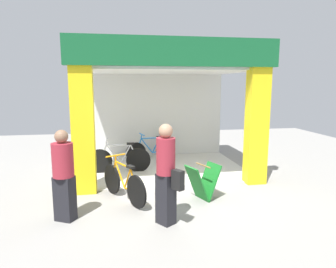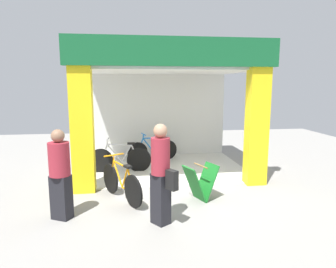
{
  "view_description": "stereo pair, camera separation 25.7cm",
  "coord_description": "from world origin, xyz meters",
  "px_view_note": "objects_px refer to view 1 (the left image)",
  "views": [
    {
      "loc": [
        -1.3,
        -6.81,
        2.43
      ],
      "look_at": [
        0.0,
        0.84,
        1.15
      ],
      "focal_mm": 32.36,
      "sensor_mm": 36.0,
      "label": 1
    },
    {
      "loc": [
        -1.05,
        -6.85,
        2.43
      ],
      "look_at": [
        0.0,
        0.84,
        1.15
      ],
      "focal_mm": 32.36,
      "sensor_mm": 36.0,
      "label": 2
    }
  ],
  "objects_px": {
    "bicycle_inside_1": "(120,159)",
    "sandwich_board_sign": "(203,182)",
    "bicycle_parked_0": "(124,183)",
    "pedestrian_1": "(166,173)",
    "pedestrian_0": "(64,174)",
    "bicycle_inside_0": "(151,150)"
  },
  "relations": [
    {
      "from": "bicycle_inside_1",
      "to": "sandwich_board_sign",
      "type": "bearing_deg",
      "value": -53.03
    },
    {
      "from": "bicycle_parked_0",
      "to": "pedestrian_1",
      "type": "bearing_deg",
      "value": -59.68
    },
    {
      "from": "bicycle_parked_0",
      "to": "pedestrian_0",
      "type": "distance_m",
      "value": 1.4
    },
    {
      "from": "bicycle_inside_0",
      "to": "bicycle_inside_1",
      "type": "bearing_deg",
      "value": -132.04
    },
    {
      "from": "bicycle_inside_0",
      "to": "pedestrian_0",
      "type": "relative_size",
      "value": 0.97
    },
    {
      "from": "bicycle_inside_1",
      "to": "pedestrian_1",
      "type": "height_order",
      "value": "pedestrian_1"
    },
    {
      "from": "bicycle_inside_1",
      "to": "sandwich_board_sign",
      "type": "xyz_separation_m",
      "value": [
        1.72,
        -2.29,
        -0.0
      ]
    },
    {
      "from": "bicycle_inside_1",
      "to": "pedestrian_0",
      "type": "height_order",
      "value": "pedestrian_0"
    },
    {
      "from": "bicycle_parked_0",
      "to": "pedestrian_1",
      "type": "xyz_separation_m",
      "value": [
        0.71,
        -1.22,
        0.55
      ]
    },
    {
      "from": "bicycle_inside_0",
      "to": "bicycle_parked_0",
      "type": "xyz_separation_m",
      "value": [
        -0.95,
        -3.18,
        0.01
      ]
    },
    {
      "from": "bicycle_inside_0",
      "to": "sandwich_board_sign",
      "type": "distance_m",
      "value": 3.48
    },
    {
      "from": "bicycle_parked_0",
      "to": "pedestrian_0",
      "type": "xyz_separation_m",
      "value": [
        -1.06,
        -0.77,
        0.49
      ]
    },
    {
      "from": "sandwich_board_sign",
      "to": "pedestrian_1",
      "type": "xyz_separation_m",
      "value": [
        -0.95,
        -1.0,
        0.54
      ]
    },
    {
      "from": "bicycle_inside_0",
      "to": "bicycle_parked_0",
      "type": "distance_m",
      "value": 3.32
    },
    {
      "from": "bicycle_parked_0",
      "to": "pedestrian_0",
      "type": "relative_size",
      "value": 0.92
    },
    {
      "from": "pedestrian_1",
      "to": "bicycle_inside_0",
      "type": "bearing_deg",
      "value": 86.97
    },
    {
      "from": "bicycle_inside_0",
      "to": "bicycle_inside_1",
      "type": "distance_m",
      "value": 1.5
    },
    {
      "from": "sandwich_board_sign",
      "to": "bicycle_parked_0",
      "type": "bearing_deg",
      "value": 172.36
    },
    {
      "from": "bicycle_inside_0",
      "to": "pedestrian_0",
      "type": "bearing_deg",
      "value": -116.94
    },
    {
      "from": "bicycle_parked_0",
      "to": "pedestrian_0",
      "type": "height_order",
      "value": "pedestrian_0"
    },
    {
      "from": "bicycle_inside_0",
      "to": "sandwich_board_sign",
      "type": "height_order",
      "value": "bicycle_inside_0"
    },
    {
      "from": "sandwich_board_sign",
      "to": "pedestrian_1",
      "type": "relative_size",
      "value": 0.44
    }
  ]
}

